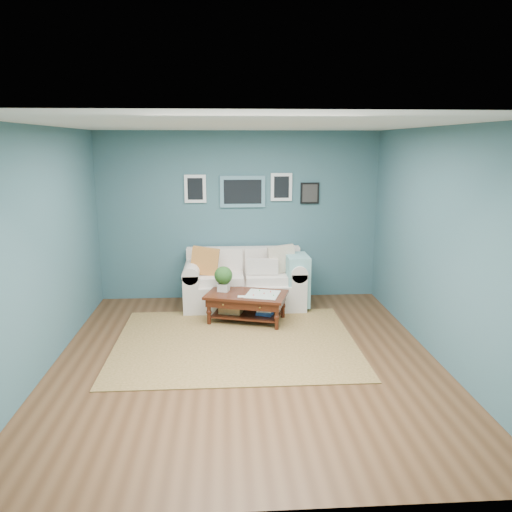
{
  "coord_description": "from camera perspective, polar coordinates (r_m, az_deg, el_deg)",
  "views": [
    {
      "loc": [
        -0.23,
        -5.49,
        2.51
      ],
      "look_at": [
        0.18,
        1.0,
        1.03
      ],
      "focal_mm": 35.0,
      "sensor_mm": 36.0,
      "label": 1
    }
  ],
  "objects": [
    {
      "name": "loveseat",
      "position": [
        7.81,
        -0.74,
        -2.87
      ],
      "size": [
        1.91,
        0.87,
        0.98
      ],
      "color": "beige",
      "rests_on": "ground"
    },
    {
      "name": "coffee_table",
      "position": [
        7.15,
        -1.54,
        -4.8
      ],
      "size": [
        1.26,
        0.94,
        0.78
      ],
      "rotation": [
        0.0,
        0.0,
        -0.29
      ],
      "color": "black",
      "rests_on": "ground"
    },
    {
      "name": "room_shell",
      "position": [
        5.67,
        -1.16,
        1.1
      ],
      "size": [
        5.0,
        5.02,
        2.7
      ],
      "color": "brown",
      "rests_on": "ground"
    },
    {
      "name": "area_rug",
      "position": [
        6.51,
        -2.36,
        -9.81
      ],
      "size": [
        3.06,
        2.45,
        0.01
      ],
      "primitive_type": "cube",
      "color": "brown",
      "rests_on": "ground"
    }
  ]
}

